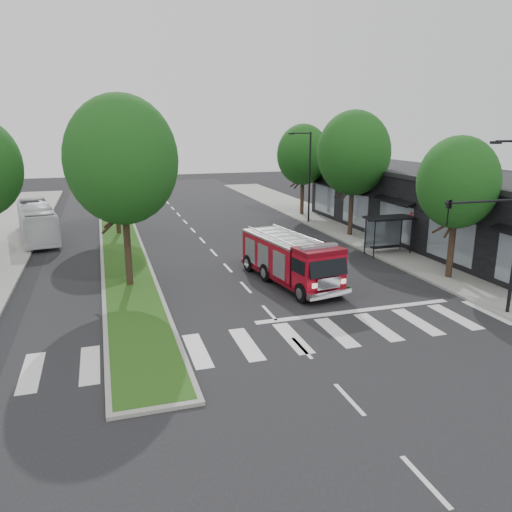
% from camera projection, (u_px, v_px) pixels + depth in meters
% --- Properties ---
extents(ground, '(140.00, 140.00, 0.00)m').
position_uv_depth(ground, '(269.00, 313.00, 23.43)').
color(ground, black).
rests_on(ground, ground).
extents(sidewalk_right, '(5.00, 80.00, 0.15)m').
position_uv_depth(sidewalk_right, '(388.00, 246.00, 36.23)').
color(sidewalk_right, gray).
rests_on(sidewalk_right, ground).
extents(median, '(3.00, 50.00, 0.15)m').
position_uv_depth(median, '(120.00, 239.00, 38.31)').
color(median, gray).
rests_on(median, ground).
extents(storefront_row, '(8.00, 30.00, 5.00)m').
position_uv_depth(storefront_row, '(443.00, 210.00, 36.91)').
color(storefront_row, black).
rests_on(storefront_row, ground).
extents(bus_shelter, '(3.20, 1.60, 2.61)m').
position_uv_depth(bus_shelter, '(388.00, 225.00, 33.65)').
color(bus_shelter, black).
rests_on(bus_shelter, ground).
extents(tree_right_near, '(4.40, 4.40, 8.05)m').
position_uv_depth(tree_right_near, '(458.00, 183.00, 27.18)').
color(tree_right_near, black).
rests_on(tree_right_near, ground).
extents(tree_right_mid, '(5.60, 5.60, 9.72)m').
position_uv_depth(tree_right_mid, '(354.00, 153.00, 38.01)').
color(tree_right_mid, black).
rests_on(tree_right_mid, ground).
extents(tree_right_far, '(5.00, 5.00, 8.73)m').
position_uv_depth(tree_right_far, '(303.00, 155.00, 47.42)').
color(tree_right_far, black).
rests_on(tree_right_far, ground).
extents(tree_median_near, '(5.80, 5.80, 10.16)m').
position_uv_depth(tree_median_near, '(122.00, 160.00, 25.52)').
color(tree_median_near, black).
rests_on(tree_median_near, ground).
extents(tree_median_far, '(5.60, 5.60, 9.72)m').
position_uv_depth(tree_median_far, '(113.00, 153.00, 38.53)').
color(tree_median_far, black).
rests_on(tree_median_far, ground).
extents(streetlight_right_near, '(4.08, 0.22, 8.00)m').
position_uv_depth(streetlight_right_near, '(504.00, 217.00, 21.77)').
color(streetlight_right_near, black).
rests_on(streetlight_right_near, ground).
extents(streetlight_right_far, '(2.11, 0.20, 8.00)m').
position_uv_depth(streetlight_right_far, '(308.00, 173.00, 43.73)').
color(streetlight_right_far, black).
rests_on(streetlight_right_far, ground).
extents(fire_engine, '(3.58, 8.30, 2.78)m').
position_uv_depth(fire_engine, '(290.00, 260.00, 27.59)').
color(fire_engine, '#5E050E').
rests_on(fire_engine, ground).
extents(city_bus, '(3.95, 10.12, 2.75)m').
position_uv_depth(city_bus, '(37.00, 222.00, 38.26)').
color(city_bus, white).
rests_on(city_bus, ground).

